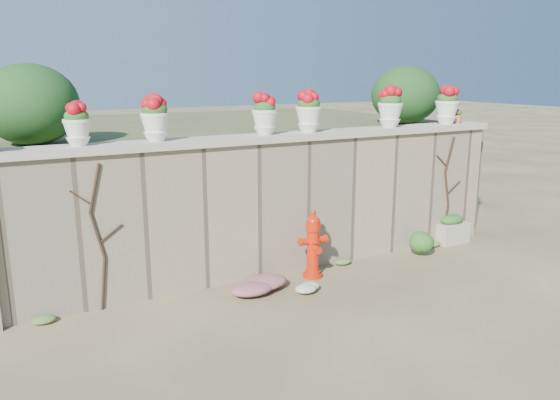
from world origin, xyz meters
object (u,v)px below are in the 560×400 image
urn_pot_0 (77,125)px  terracotta_pot (457,117)px  fire_hydrant (313,244)px  planter_box (451,230)px

urn_pot_0 → terracotta_pot: urn_pot_0 is taller
fire_hydrant → planter_box: size_ratio=1.61×
fire_hydrant → terracotta_pot: terracotta_pot is taller
urn_pot_0 → fire_hydrant: bearing=-9.6°
fire_hydrant → urn_pot_0: 3.63m
fire_hydrant → urn_pot_0: (-3.08, 0.52, 1.85)m
planter_box → terracotta_pot: terracotta_pot is taller
planter_box → urn_pot_0: urn_pot_0 is taller
fire_hydrant → planter_box: 3.09m
fire_hydrant → urn_pot_0: size_ratio=1.93×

